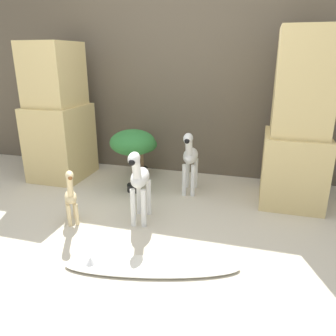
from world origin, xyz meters
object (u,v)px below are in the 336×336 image
(zebra_right, at_px, (190,157))
(potted_palm_back, at_px, (142,146))
(giraffe_figurine, at_px, (71,196))
(potted_palm_front, at_px, (133,144))
(zebra_left, at_px, (139,180))
(surfboard, at_px, (150,266))

(zebra_right, xyz_separation_m, potted_palm_back, (-0.67, 0.34, -0.02))
(zebra_right, height_order, giraffe_figurine, zebra_right)
(potted_palm_front, bearing_deg, zebra_left, -63.82)
(potted_palm_back, bearing_deg, giraffe_figurine, -97.39)
(giraffe_figurine, xyz_separation_m, potted_palm_front, (0.25, 0.83, 0.26))
(zebra_right, xyz_separation_m, zebra_left, (-0.28, -0.76, 0.00))
(potted_palm_back, bearing_deg, potted_palm_front, -80.49)
(zebra_right, relative_size, giraffe_figurine, 1.30)
(zebra_left, xyz_separation_m, potted_palm_back, (-0.39, 1.10, -0.02))
(potted_palm_front, height_order, surfboard, potted_palm_front)
(potted_palm_front, distance_m, surfboard, 1.49)
(zebra_left, relative_size, surfboard, 0.56)
(zebra_left, xyz_separation_m, surfboard, (0.30, -0.62, -0.38))
(potted_palm_back, relative_size, surfboard, 0.40)
(potted_palm_front, distance_m, potted_palm_back, 0.50)
(zebra_right, relative_size, surfboard, 0.56)
(zebra_left, xyz_separation_m, giraffe_figurine, (-0.56, -0.20, -0.13))
(zebra_right, distance_m, giraffe_figurine, 1.27)
(zebra_right, height_order, potted_palm_front, zebra_right)
(potted_palm_back, bearing_deg, zebra_left, -70.50)
(zebra_left, bearing_deg, surfboard, -64.06)
(potted_palm_front, bearing_deg, potted_palm_back, 99.51)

